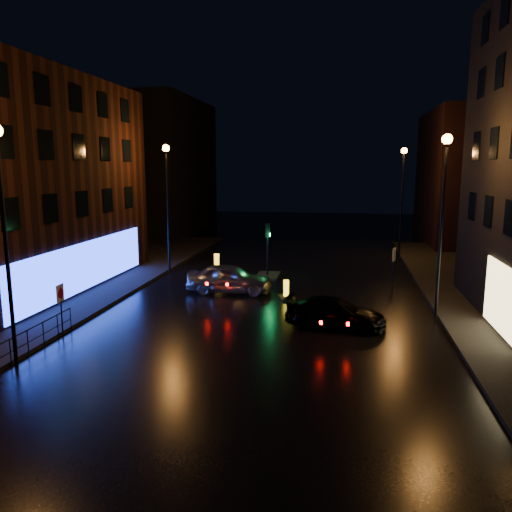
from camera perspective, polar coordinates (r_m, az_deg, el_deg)
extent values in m
plane|color=black|center=(18.75, -1.56, -11.70)|extent=(120.00, 120.00, 0.00)
cube|color=black|center=(31.33, -24.38, -3.50)|extent=(12.00, 44.00, 0.15)
cube|color=black|center=(55.58, -10.74, 10.01)|extent=(8.00, 16.00, 14.00)
cube|color=black|center=(50.38, 23.41, 8.23)|extent=(8.00, 14.00, 12.00)
cylinder|color=black|center=(19.05, -26.59, 0.07)|extent=(0.14, 0.14, 8.00)
cylinder|color=black|center=(33.17, -10.04, 4.85)|extent=(0.14, 0.14, 8.00)
cylinder|color=black|center=(33.05, -10.25, 11.77)|extent=(0.20, 0.20, 0.25)
sphere|color=orange|center=(33.06, -10.26, 12.03)|extent=(0.44, 0.44, 0.44)
cylinder|color=black|center=(23.63, 20.37, 2.28)|extent=(0.14, 0.14, 8.00)
cylinder|color=black|center=(23.46, 20.99, 11.99)|extent=(0.20, 0.20, 0.25)
sphere|color=orange|center=(23.47, 21.01, 12.36)|extent=(0.44, 0.44, 0.44)
cylinder|color=black|center=(39.39, 16.27, 5.42)|extent=(0.14, 0.14, 8.00)
cylinder|color=black|center=(39.29, 16.57, 11.24)|extent=(0.20, 0.20, 0.25)
sphere|color=orange|center=(39.30, 16.58, 11.46)|extent=(0.44, 0.44, 0.44)
cube|color=black|center=(32.15, 1.32, -2.27)|extent=(1.40, 2.40, 0.12)
cylinder|color=black|center=(31.89, 1.33, 0.08)|extent=(0.12, 0.12, 2.80)
cube|color=black|center=(31.65, 1.34, 2.94)|extent=(0.28, 0.22, 0.90)
cylinder|color=#0CFF59|center=(31.67, 1.59, 2.43)|extent=(0.05, 0.18, 0.18)
cylinder|color=black|center=(20.64, -24.72, -7.74)|extent=(0.05, 6.00, 0.05)
cylinder|color=black|center=(20.78, -24.63, -8.97)|extent=(0.04, 6.00, 0.04)
cylinder|color=black|center=(20.78, -24.63, -8.97)|extent=(0.04, 0.04, 1.00)
cylinder|color=black|center=(23.17, -20.43, -6.74)|extent=(0.04, 0.04, 1.00)
imported|color=#AFB3B7|center=(28.03, -3.04, -2.58)|extent=(4.76, 1.98, 1.61)
imported|color=black|center=(22.36, 9.05, -6.44)|extent=(4.59, 2.26, 1.28)
cube|color=black|center=(27.11, 3.45, -4.68)|extent=(1.08, 1.31, 0.09)
cube|color=yellow|center=(26.99, 3.46, -3.72)|extent=(0.30, 0.25, 0.93)
cube|color=black|center=(26.99, 3.46, -3.72)|extent=(0.27, 0.11, 0.56)
cube|color=black|center=(34.09, -4.50, -1.59)|extent=(0.97, 1.39, 0.11)
cube|color=#F6AF18|center=(33.98, -4.51, -0.67)|extent=(0.32, 0.22, 1.11)
cube|color=black|center=(33.98, -4.51, -0.67)|extent=(0.33, 0.04, 0.67)
cylinder|color=black|center=(22.30, -21.35, -5.92)|extent=(0.06, 0.06, 2.14)
cube|color=white|center=(22.10, -21.48, -3.98)|extent=(0.08, 0.54, 0.73)
cylinder|color=#B20C0C|center=(22.09, -21.42, -3.98)|extent=(0.05, 0.43, 0.43)
cylinder|color=black|center=(30.39, 15.43, -1.34)|extent=(0.06, 0.06, 2.23)
cube|color=silver|center=(30.24, 15.51, 0.17)|extent=(0.23, 0.54, 0.76)
cylinder|color=#B20C0C|center=(30.25, 15.45, 0.17)|extent=(0.16, 0.43, 0.45)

